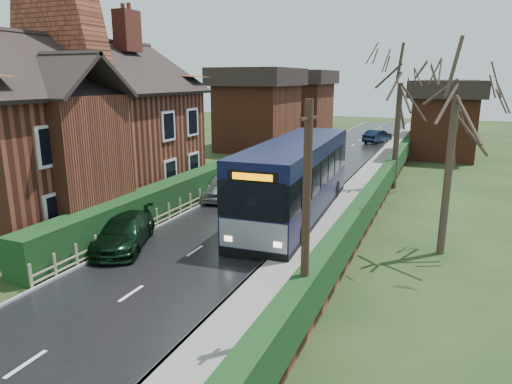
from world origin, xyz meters
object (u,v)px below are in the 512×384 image
at_px(car_silver, 224,186).
at_px(car_green, 124,232).
at_px(bus_stop_sign, 290,204).
at_px(telegraph_pole, 306,225).
at_px(brick_house, 68,126).
at_px(bus, 296,180).

bearing_deg(car_silver, car_green, -100.33).
bearing_deg(bus_stop_sign, telegraph_pole, -43.81).
distance_m(brick_house, bus, 11.70).
xyz_separation_m(car_silver, bus_stop_sign, (5.88, -5.66, 0.99)).
relative_size(brick_house, car_silver, 3.49).
height_order(bus, bus_stop_sign, bus).
xyz_separation_m(bus, telegraph_pole, (3.60, -10.41, 1.29)).
relative_size(car_silver, bus_stop_sign, 1.62).
relative_size(brick_house, car_green, 3.29).
height_order(car_silver, bus_stop_sign, bus_stop_sign).
bearing_deg(bus, telegraph_pole, -73.85).
height_order(brick_house, telegraph_pole, brick_house).
height_order(bus, car_silver, bus).
relative_size(bus, telegraph_pole, 2.00).
distance_m(car_silver, telegraph_pole, 15.11).
distance_m(brick_house, car_silver, 8.77).
relative_size(brick_house, bus, 1.17).
bearing_deg(bus_stop_sign, car_green, -129.75).
bearing_deg(telegraph_pole, bus_stop_sign, 122.05).
bearing_deg(car_silver, brick_house, -148.33).
height_order(car_green, telegraph_pole, telegraph_pole).
xyz_separation_m(brick_house, bus_stop_sign, (11.93, -0.49, -2.67)).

